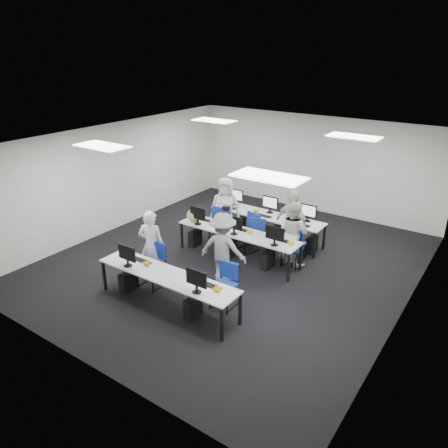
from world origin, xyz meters
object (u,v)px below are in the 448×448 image
Objects in this scene: desk_mid at (238,234)px; chair_1 at (224,293)px; chair_0 at (153,272)px; chair_7 at (295,250)px; student_0 at (152,246)px; chair_6 at (259,238)px; chair_5 at (223,227)px; chair_2 at (220,231)px; photographer at (223,248)px; chair_4 at (292,255)px; student_1 at (293,233)px; student_2 at (225,208)px; desk_front at (167,277)px; chair_3 at (247,239)px; student_3 at (291,225)px.

chair_1 is at bearing -64.24° from desk_mid.
chair_0 is at bearing -176.44° from chair_1.
student_0 is at bearing -132.77° from chair_7.
chair_1 reaches higher than chair_6.
chair_5 reaches higher than chair_6.
chair_2 is at bearing 90.87° from chair_0.
student_0 is 1.01× the size of photographer.
chair_4 is at bearing -31.52° from chair_6.
chair_4 is at bearing -19.28° from chair_5.
chair_5 reaches higher than chair_1.
student_2 is (-2.18, 0.31, 0.06)m from student_1.
student_1 is (1.19, 3.19, 0.11)m from desk_front.
desk_front is 3.18m from chair_3.
chair_6 is at bearing 172.66° from chair_7.
student_0 is at bearing 176.86° from chair_1.
chair_3 is 1.81m from photographer.
student_2 is at bearing 176.76° from chair_3.
chair_5 reaches higher than desk_mid.
chair_1 reaches higher than chair_7.
chair_3 is (-0.07, 3.16, -0.37)m from desk_front.
chair_2 is 0.88× the size of chair_3.
chair_4 is (2.27, -0.18, -0.00)m from chair_2.
chair_4 is at bearing -131.48° from photographer.
chair_5 is at bearing 165.72° from chair_6.
chair_0 is at bearing -132.27° from chair_4.
chair_6 is 0.51× the size of student_3.
desk_mid is at bearing -123.58° from student_3.
chair_3 is 0.34m from chair_6.
photographer reaches higher than chair_0.
student_2 is (-1.11, 0.06, 0.57)m from chair_6.
chair_2 is 0.48× the size of student_3.
student_2 is at bearing 120.67° from chair_1.
chair_3 is at bearing -130.20° from student_0.
student_2 reaches higher than chair_7.
student_2 reaches higher than photographer.
chair_2 is 2.26m from student_1.
chair_0 reaches higher than chair_4.
desk_front is at bearing -83.03° from chair_5.
photographer is at bearing 123.10° from chair_1.
chair_0 reaches higher than chair_7.
photographer is (-0.93, -1.60, 0.55)m from chair_4.
desk_mid is at bearing -111.87° from chair_6.
student_0 reaches higher than photographer.
chair_5 is at bearing 141.23° from desk_mid.
chair_1 is 2.57m from student_1.
student_3 is at bearing -27.68° from student_2.
chair_6 is 3.05m from student_0.
chair_2 is 2.15m from student_3.
chair_5 is at bearing 167.36° from chair_4.
chair_0 is 1.79m from chair_1.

